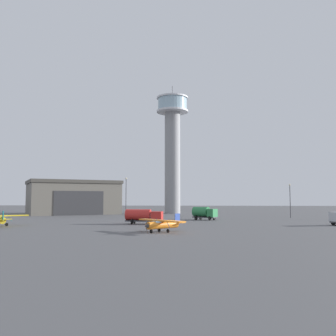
# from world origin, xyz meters

# --- Properties ---
(ground_plane) EXTENTS (400.00, 400.00, 0.00)m
(ground_plane) POSITION_xyz_m (0.00, 0.00, 0.00)
(ground_plane) COLOR #545456
(control_tower) EXTENTS (10.60, 10.60, 43.11)m
(control_tower) POSITION_xyz_m (-5.26, 68.53, 24.03)
(control_tower) COLOR gray
(control_tower) RESTS_ON ground_plane
(hangar) EXTENTS (33.83, 31.34, 10.56)m
(hangar) POSITION_xyz_m (-36.99, 62.28, 5.30)
(hangar) COLOR #6B665B
(hangar) RESTS_ON ground_plane
(airplane_yellow) EXTENTS (8.50, 7.42, 2.83)m
(airplane_yellow) POSITION_xyz_m (-31.76, 10.81, 1.32)
(airplane_yellow) COLOR gold
(airplane_yellow) RESTS_ON ground_plane
(airplane_orange) EXTENTS (7.48, 7.13, 2.66)m
(airplane_orange) POSITION_xyz_m (-1.73, 1.93, 1.24)
(airplane_orange) COLOR orange
(airplane_orange) RESTS_ON ground_plane
(truck_fuel_tanker_green) EXTENTS (5.98, 4.78, 3.02)m
(truck_fuel_tanker_green) POSITION_xyz_m (4.69, 33.40, 1.67)
(truck_fuel_tanker_green) COLOR #38383D
(truck_fuel_tanker_green) RESTS_ON ground_plane
(truck_fuel_tanker_red) EXTENTS (7.31, 3.42, 2.86)m
(truck_fuel_tanker_red) POSITION_xyz_m (-7.24, 18.67, 1.61)
(truck_fuel_tanker_red) COLOR #38383D
(truck_fuel_tanker_red) RESTS_ON ground_plane
(light_post_west) EXTENTS (0.44, 0.44, 10.38)m
(light_post_west) POSITION_xyz_m (-15.31, 41.29, 6.05)
(light_post_west) COLOR #38383D
(light_post_west) RESTS_ON ground_plane
(light_post_north) EXTENTS (0.44, 0.44, 8.71)m
(light_post_north) POSITION_xyz_m (27.05, 45.06, 5.19)
(light_post_north) COLOR #38383D
(light_post_north) RESTS_ON ground_plane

